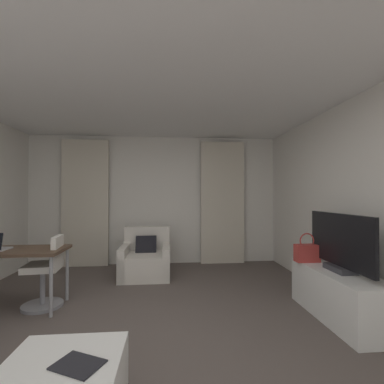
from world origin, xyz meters
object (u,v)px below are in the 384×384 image
desk (6,255)px  tv_flatscreen (340,244)px  desk_chair (46,275)px  magazine_open (78,365)px  armchair (146,260)px  tv_console (339,295)px  handbag_primary (307,252)px

desk → tv_flatscreen: (3.90, -0.62, 0.18)m
desk_chair → tv_flatscreen: (3.45, -0.67, 0.46)m
desk → magazine_open: (1.43, -1.84, -0.29)m
magazine_open → tv_flatscreen: 2.79m
armchair → tv_console: bearing=-39.1°
armchair → magazine_open: bearing=-92.9°
armchair → desk_chair: (-1.14, -1.22, 0.13)m
magazine_open → handbag_primary: (2.32, 1.68, 0.28)m
armchair → handbag_primary: 2.63m
armchair → handbag_primary: size_ratio=2.38×
armchair → desk: armchair is taller
armchair → desk: size_ratio=0.64×
magazine_open → handbag_primary: size_ratio=0.92×
armchair → desk: bearing=-141.2°
handbag_primary → desk: bearing=177.5°
magazine_open → handbag_primary: handbag_primary is taller
desk_chair → tv_flatscreen: tv_flatscreen is taller
armchair → handbag_primary: handbag_primary is taller
magazine_open → tv_console: (2.47, 1.24, -0.11)m
armchair → tv_flatscreen: bearing=-39.4°
desk_chair → handbag_primary: 3.32m
armchair → desk: 2.08m
desk_chair → magazine_open: 2.13m
desk_chair → tv_flatscreen: size_ratio=0.80×
desk → tv_console: bearing=-8.8°
desk → tv_flatscreen: tv_flatscreen is taller
tv_console → armchair: bearing=140.9°
armchair → magazine_open: size_ratio=2.57×
tv_console → handbag_primary: bearing=108.1°
desk_chair → handbag_primary: size_ratio=2.39×
desk → handbag_primary: bearing=-2.5°
armchair → tv_console: 2.98m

